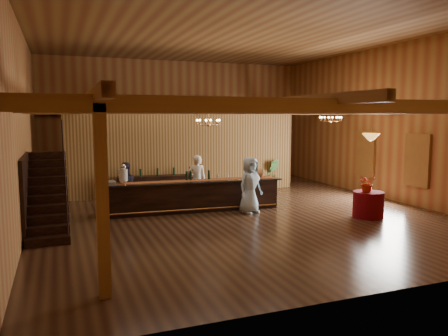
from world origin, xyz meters
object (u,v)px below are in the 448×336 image
object	(u,v)px
round_table	(368,205)
bartender	(197,180)
beverage_dispenser	(123,174)
guest	(250,185)
floor_plant	(271,174)
chandelier_left	(208,122)
chandelier_right	(331,119)
tasting_bar	(192,196)
raffle_drum	(258,173)
backbar_shelf	(158,187)
staff_second	(125,187)
pendant_lamp	(371,137)

from	to	relation	value
round_table	bartender	xyz separation A→B (m)	(-4.23, 3.53, 0.47)
beverage_dispenser	round_table	size ratio (longest dim) A/B	0.67
guest	floor_plant	xyz separation A→B (m)	(2.73, 3.91, -0.26)
chandelier_left	beverage_dispenser	bearing A→B (deg)	-173.64
guest	chandelier_right	bearing A→B (deg)	1.54
tasting_bar	round_table	world-z (taller)	tasting_bar
raffle_drum	chandelier_left	size ratio (longest dim) A/B	0.43
chandelier_right	backbar_shelf	bearing A→B (deg)	161.21
raffle_drum	bartender	xyz separation A→B (m)	(-1.75, 1.08, -0.30)
chandelier_left	staff_second	xyz separation A→B (m)	(-2.72, 0.13, -2.02)
tasting_bar	raffle_drum	size ratio (longest dim) A/B	17.34
pendant_lamp	guest	distance (m)	3.85
chandelier_left	chandelier_right	size ratio (longest dim) A/B	1.00
tasting_bar	chandelier_left	world-z (taller)	chandelier_left
beverage_dispenser	floor_plant	world-z (taller)	beverage_dispenser
chandelier_right	guest	size ratio (longest dim) A/B	0.46
pendant_lamp	tasting_bar	bearing A→B (deg)	150.40
beverage_dispenser	backbar_shelf	distance (m)	3.11
chandelier_left	tasting_bar	bearing A→B (deg)	-145.58
chandelier_left	floor_plant	xyz separation A→B (m)	(3.62, 2.55, -2.20)
bartender	staff_second	xyz separation A→B (m)	(-2.43, -0.24, -0.07)
guest	backbar_shelf	bearing A→B (deg)	100.93
backbar_shelf	round_table	bearing A→B (deg)	-40.52
round_table	backbar_shelf	bearing A→B (deg)	133.81
tasting_bar	raffle_drum	xyz separation A→B (m)	(2.20, -0.20, 0.66)
backbar_shelf	chandelier_right	world-z (taller)	chandelier_right
bartender	guest	distance (m)	2.10
tasting_bar	bartender	distance (m)	1.05
chandelier_left	chandelier_right	world-z (taller)	same
backbar_shelf	bartender	bearing A→B (deg)	-57.44
beverage_dispenser	bartender	size ratio (longest dim) A/B	0.35
chandelier_right	beverage_dispenser	bearing A→B (deg)	-176.42
chandelier_right	guest	bearing A→B (deg)	-158.72
floor_plant	guest	bearing A→B (deg)	-124.95
chandelier_right	pendant_lamp	bearing A→B (deg)	-104.74
backbar_shelf	round_table	world-z (taller)	backbar_shelf
staff_second	floor_plant	distance (m)	6.79
staff_second	guest	xyz separation A→B (m)	(3.61, -1.49, 0.09)
tasting_bar	backbar_shelf	distance (m)	2.77
raffle_drum	chandelier_right	world-z (taller)	chandelier_right
round_table	floor_plant	world-z (taller)	floor_plant
pendant_lamp	staff_second	xyz separation A→B (m)	(-6.65, 3.30, -1.62)
raffle_drum	chandelier_right	xyz separation A→B (m)	(3.35, 0.87, 1.75)
backbar_shelf	pendant_lamp	distance (m)	7.72
raffle_drum	backbar_shelf	world-z (taller)	raffle_drum
backbar_shelf	guest	xyz separation A→B (m)	(2.12, -3.58, 0.47)
round_table	beverage_dispenser	bearing A→B (deg)	157.12
chandelier_left	guest	size ratio (longest dim) A/B	0.46
floor_plant	chandelier_left	bearing A→B (deg)	-144.90
beverage_dispenser	floor_plant	xyz separation A→B (m)	(6.44, 2.86, -0.65)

